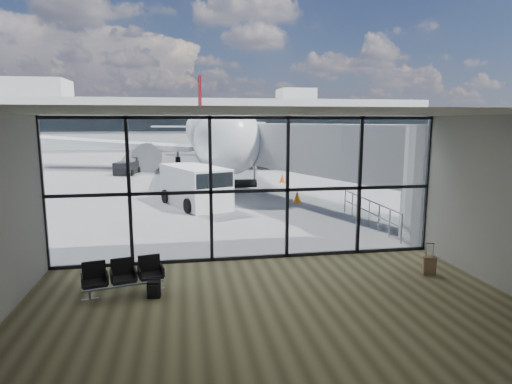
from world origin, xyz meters
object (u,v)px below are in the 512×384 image
object	(u,v)px
service_van	(196,186)
seating_row	(123,274)
belt_loader	(127,167)
suitcase	(430,266)
backpack	(154,289)
airliner	(209,134)

from	to	relation	value
service_van	seating_row	bearing A→B (deg)	-123.34
service_van	belt_loader	xyz separation A→B (m)	(-5.20, 14.83, -0.45)
seating_row	suitcase	size ratio (longest dim) A/B	2.19
service_van	backpack	bearing A→B (deg)	-119.14
airliner	service_van	distance (m)	20.62
backpack	service_van	xyz separation A→B (m)	(1.42, 11.61, 0.83)
airliner	service_van	xyz separation A→B (m)	(-1.94, -20.42, -2.11)
seating_row	airliner	size ratio (longest dim) A/B	0.05
airliner	belt_loader	size ratio (longest dim) A/B	9.82
seating_row	airliner	distance (m)	31.95
seating_row	service_van	xyz separation A→B (m)	(2.20, 11.15, 0.56)
seating_row	airliner	bearing A→B (deg)	69.47
suitcase	belt_loader	size ratio (longest dim) A/B	0.22
suitcase	airliner	xyz separation A→B (m)	(-4.28, 31.70, 2.89)
backpack	airliner	size ratio (longest dim) A/B	0.01
backpack	belt_loader	bearing A→B (deg)	105.38
seating_row	backpack	bearing A→B (deg)	-43.54
backpack	suitcase	xyz separation A→B (m)	(7.64, 0.33, 0.05)
airliner	belt_loader	xyz separation A→B (m)	(-7.14, -5.58, -2.55)
airliner	service_van	world-z (taller)	airliner
seating_row	backpack	world-z (taller)	seating_row
backpack	suitcase	bearing A→B (deg)	9.71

